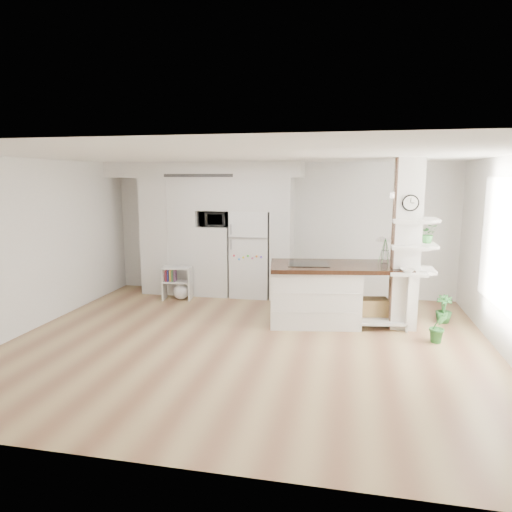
{
  "coord_description": "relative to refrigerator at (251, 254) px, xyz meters",
  "views": [
    {
      "loc": [
        1.41,
        -6.25,
        2.39
      ],
      "look_at": [
        -0.06,
        0.9,
        1.14
      ],
      "focal_mm": 32.0,
      "sensor_mm": 36.0,
      "label": 1
    }
  ],
  "objects": [
    {
      "name": "floor",
      "position": [
        0.53,
        -2.68,
        -0.88
      ],
      "size": [
        7.0,
        6.0,
        0.01
      ],
      "primitive_type": "cube",
      "color": "tan",
      "rests_on": "ground"
    },
    {
      "name": "decor_bowl",
      "position": [
        2.82,
        -1.78,
        0.13
      ],
      "size": [
        0.22,
        0.22,
        0.05
      ],
      "primitive_type": "imported",
      "color": "white",
      "rests_on": "column"
    },
    {
      "name": "bookshelf",
      "position": [
        -1.36,
        -0.59,
        -0.58
      ],
      "size": [
        0.59,
        0.39,
        0.66
      ],
      "rotation": [
        0.0,
        0.0,
        0.13
      ],
      "color": "silver",
      "rests_on": "floor"
    },
    {
      "name": "pendant_light",
      "position": [
        2.23,
        -2.53,
        1.24
      ],
      "size": [
        0.12,
        0.12,
        0.1
      ],
      "primitive_type": "cylinder",
      "color": "white",
      "rests_on": "room"
    },
    {
      "name": "cabinet_wall",
      "position": [
        -0.92,
        -0.01,
        0.63
      ],
      "size": [
        4.0,
        0.71,
        2.7
      ],
      "color": "silver",
      "rests_on": "floor"
    },
    {
      "name": "window",
      "position": [
        4.0,
        -2.38,
        0.62
      ],
      "size": [
        0.0,
        2.4,
        2.4
      ],
      "primitive_type": "plane",
      "rotation": [
        1.57,
        0.0,
        -1.57
      ],
      "color": "white",
      "rests_on": "room"
    },
    {
      "name": "refrigerator",
      "position": [
        0.0,
        0.0,
        0.0
      ],
      "size": [
        0.78,
        0.69,
        1.75
      ],
      "color": "white",
      "rests_on": "floor"
    },
    {
      "name": "microwave",
      "position": [
        -0.75,
        -0.06,
        0.69
      ],
      "size": [
        0.54,
        0.37,
        0.3
      ],
      "primitive_type": "imported",
      "color": "#2D2D2D",
      "rests_on": "cabinet_wall"
    },
    {
      "name": "shelf_plant",
      "position": [
        3.15,
        -1.38,
        0.65
      ],
      "size": [
        0.27,
        0.23,
        0.3
      ],
      "primitive_type": "imported",
      "color": "#307835",
      "rests_on": "column"
    },
    {
      "name": "kitchen_island",
      "position": [
        1.52,
        -1.5,
        -0.36
      ],
      "size": [
        2.34,
        1.38,
        1.56
      ],
      "rotation": [
        0.0,
        0.0,
        0.15
      ],
      "color": "silver",
      "rests_on": "floor"
    },
    {
      "name": "column",
      "position": [
        2.9,
        -1.55,
        0.48
      ],
      "size": [
        0.69,
        0.9,
        2.7
      ],
      "color": "silver",
      "rests_on": "floor"
    },
    {
      "name": "floor_plant_a",
      "position": [
        3.26,
        -2.12,
        -0.63
      ],
      "size": [
        0.31,
        0.27,
        0.49
      ],
      "primitive_type": "imported",
      "rotation": [
        0.0,
        0.0,
        0.22
      ],
      "color": "#307835",
      "rests_on": "floor"
    },
    {
      "name": "floor_plant_b",
      "position": [
        3.52,
        -1.09,
        -0.64
      ],
      "size": [
        0.29,
        0.29,
        0.46
      ],
      "primitive_type": "imported",
      "rotation": [
        0.0,
        0.0,
        -0.11
      ],
      "color": "#307835",
      "rests_on": "floor"
    },
    {
      "name": "room",
      "position": [
        0.53,
        -2.68,
        0.98
      ],
      "size": [
        7.04,
        6.04,
        2.72
      ],
      "color": "white",
      "rests_on": "ground"
    }
  ]
}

